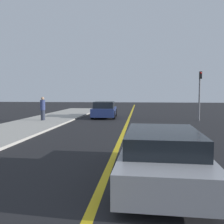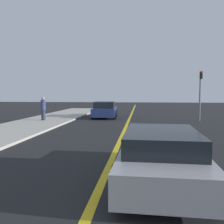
% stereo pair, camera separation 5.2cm
% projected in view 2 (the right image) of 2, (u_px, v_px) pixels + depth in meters
% --- Properties ---
extents(road_center_line, '(0.20, 60.00, 0.01)m').
position_uv_depth(road_center_line, '(126.00, 128.00, 15.33)').
color(road_center_line, gold).
rests_on(road_center_line, ground_plane).
extents(sidewalk_left, '(3.97, 35.07, 0.12)m').
position_uv_depth(sidewalk_left, '(26.00, 126.00, 15.56)').
color(sidewalk_left, '#ADA89E').
rests_on(sidewalk_left, ground_plane).
extents(car_near_right_lane, '(2.12, 4.75, 1.24)m').
position_uv_depth(car_near_right_lane, '(161.00, 154.00, 6.14)').
color(car_near_right_lane, '#9E9EA3').
rests_on(car_near_right_lane, ground_plane).
extents(car_ahead_center, '(2.14, 4.23, 1.39)m').
position_uv_depth(car_ahead_center, '(105.00, 110.00, 21.43)').
color(car_ahead_center, navy).
rests_on(car_ahead_center, ground_plane).
extents(pedestrian_mid_group, '(0.36, 0.36, 1.73)m').
position_uv_depth(pedestrian_mid_group, '(43.00, 109.00, 18.40)').
color(pedestrian_mid_group, '#282D3D').
rests_on(pedestrian_mid_group, sidewalk_left).
extents(traffic_light, '(0.18, 0.40, 3.73)m').
position_uv_depth(traffic_light, '(200.00, 91.00, 18.83)').
color(traffic_light, slate).
rests_on(traffic_light, ground_plane).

